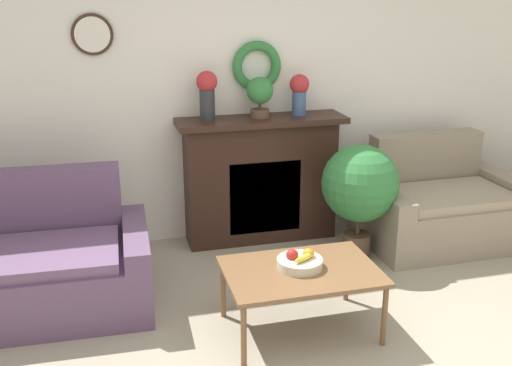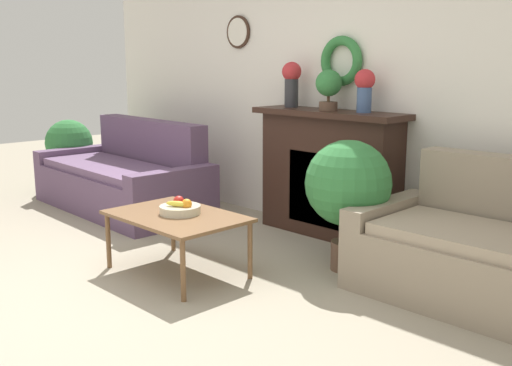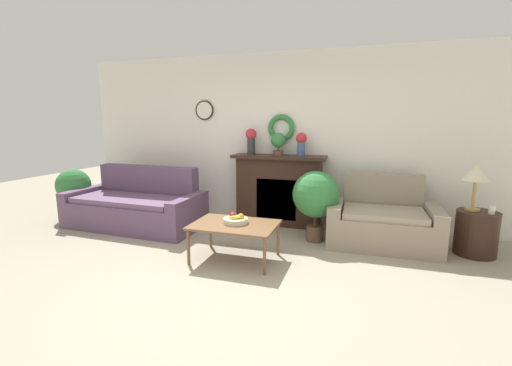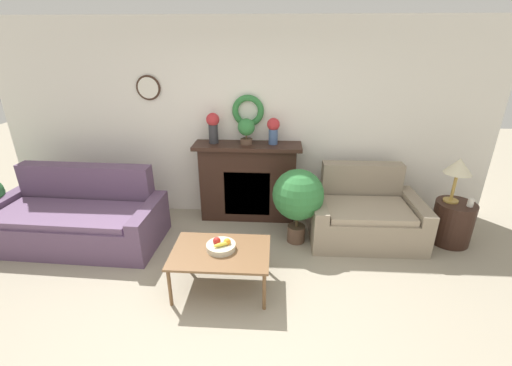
{
  "view_description": "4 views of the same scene",
  "coord_description": "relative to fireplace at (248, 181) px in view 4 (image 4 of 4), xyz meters",
  "views": [
    {
      "loc": [
        -1.25,
        -2.61,
        2.18
      ],
      "look_at": [
        -0.16,
        1.52,
        0.77
      ],
      "focal_mm": 42.0,
      "sensor_mm": 36.0,
      "label": 1
    },
    {
      "loc": [
        3.31,
        -1.83,
        1.53
      ],
      "look_at": [
        0.18,
        1.24,
        0.63
      ],
      "focal_mm": 42.0,
      "sensor_mm": 36.0,
      "label": 2
    },
    {
      "loc": [
        1.33,
        -2.94,
        1.63
      ],
      "look_at": [
        0.03,
        1.18,
        0.85
      ],
      "focal_mm": 24.0,
      "sensor_mm": 36.0,
      "label": 3
    },
    {
      "loc": [
        0.45,
        -2.2,
        2.42
      ],
      "look_at": [
        0.23,
        1.5,
        0.86
      ],
      "focal_mm": 24.0,
      "sensor_mm": 36.0,
      "label": 4
    }
  ],
  "objects": [
    {
      "name": "ground_plane",
      "position": [
        -0.07,
        -2.24,
        -0.56
      ],
      "size": [
        16.0,
        16.0,
        0.0
      ],
      "primitive_type": "plane",
      "color": "#9E937F"
    },
    {
      "name": "potted_plant_floor_by_loveseat",
      "position": [
        0.67,
        -0.61,
        0.07
      ],
      "size": [
        0.63,
        0.63,
        0.98
      ],
      "color": "brown",
      "rests_on": "ground_plane"
    },
    {
      "name": "side_table_by_loveseat",
      "position": [
        2.64,
        -0.5,
        -0.29
      ],
      "size": [
        0.48,
        0.48,
        0.55
      ],
      "color": "#331E16",
      "rests_on": "ground_plane"
    },
    {
      "name": "mug",
      "position": [
        2.74,
        -0.59,
        0.04
      ],
      "size": [
        0.07,
        0.07,
        0.1
      ],
      "color": "silver",
      "rests_on": "side_table_by_loveseat"
    },
    {
      "name": "potted_plant_on_mantel",
      "position": [
        -0.01,
        -0.01,
        0.76
      ],
      "size": [
        0.23,
        0.23,
        0.34
      ],
      "color": "brown",
      "rests_on": "fireplace"
    },
    {
      "name": "wall_back",
      "position": [
        -0.07,
        0.21,
        0.79
      ],
      "size": [
        6.8,
        0.15,
        2.7
      ],
      "color": "white",
      "rests_on": "ground_plane"
    },
    {
      "name": "vase_on_mantel_left",
      "position": [
        -0.46,
        0.01,
        0.79
      ],
      "size": [
        0.18,
        0.18,
        0.41
      ],
      "color": "#2D2D33",
      "rests_on": "fireplace"
    },
    {
      "name": "fruit_bowl",
      "position": [
        -0.15,
        -1.52,
        -0.08
      ],
      "size": [
        0.3,
        0.3,
        0.12
      ],
      "color": "beige",
      "rests_on": "coffee_table"
    },
    {
      "name": "vase_on_mantel_right",
      "position": [
        0.34,
        0.01,
        0.76
      ],
      "size": [
        0.17,
        0.17,
        0.35
      ],
      "color": "#3D5684",
      "rests_on": "fireplace"
    },
    {
      "name": "loveseat_right",
      "position": [
        1.55,
        -0.43,
        -0.26
      ],
      "size": [
        1.4,
        0.95,
        0.91
      ],
      "rotation": [
        0.0,
        0.0,
        0.01
      ],
      "color": "gray",
      "rests_on": "ground_plane"
    },
    {
      "name": "table_lamp",
      "position": [
        2.58,
        -0.46,
        0.43
      ],
      "size": [
        0.32,
        0.32,
        0.56
      ],
      "color": "#B28E42",
      "rests_on": "side_table_by_loveseat"
    },
    {
      "name": "couch_left",
      "position": [
        -2.11,
        -0.75,
        -0.25
      ],
      "size": [
        2.13,
        1.03,
        0.92
      ],
      "rotation": [
        0.0,
        0.0,
        -0.03
      ],
      "color": "#604766",
      "rests_on": "ground_plane"
    },
    {
      "name": "coffee_table",
      "position": [
        -0.15,
        -1.55,
        -0.16
      ],
      "size": [
        0.99,
        0.68,
        0.44
      ],
      "color": "brown",
      "rests_on": "ground_plane"
    },
    {
      "name": "fireplace",
      "position": [
        0.0,
        0.0,
        0.0
      ],
      "size": [
        1.46,
        0.41,
        1.11
      ],
      "color": "#331E16",
      "rests_on": "ground_plane"
    }
  ]
}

